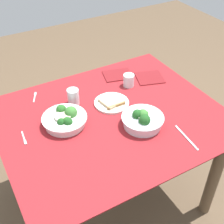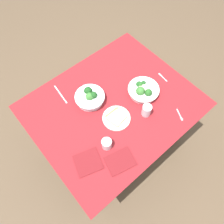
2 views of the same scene
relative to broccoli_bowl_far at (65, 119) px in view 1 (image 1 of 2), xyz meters
The scene contains 12 objects.
ground_plane 0.80m from the broccoli_bowl_far, 14.94° to the right, with size 6.00×6.00×0.00m, color brown.
dining_table 0.29m from the broccoli_bowl_far, 14.94° to the right, with size 1.20×0.99×0.72m.
broccoli_bowl_far is the anchor object (origin of this frame).
broccoli_bowl_near 0.40m from the broccoli_bowl_far, 31.11° to the right, with size 0.22×0.22×0.10m.
bread_side_plate 0.30m from the broccoli_bowl_far, ahead, with size 0.20×0.20×0.03m.
water_glass_center 0.51m from the broccoli_bowl_far, 17.16° to the left, with size 0.07×0.07×0.08m, color silver.
water_glass_side 0.18m from the broccoli_bowl_far, 52.72° to the left, with size 0.07×0.07×0.10m, color silver.
fork_by_far_bowl 0.23m from the broccoli_bowl_far, behind, with size 0.02×0.10×0.00m.
fork_by_near_bowl 0.32m from the broccoli_bowl_far, 101.67° to the left, with size 0.05×0.09×0.00m.
table_knife_left 0.63m from the broccoli_bowl_far, 39.11° to the right, with size 0.19×0.01×0.00m, color #B7B7BC.
napkin_folded_upper 0.67m from the broccoli_bowl_far, 13.50° to the left, with size 0.17×0.16×0.01m, color maroon.
napkin_folded_lower 0.56m from the broccoli_bowl_far, 30.57° to the left, with size 0.18×0.14×0.01m, color maroon.
Camera 1 is at (-0.62, -1.11, 1.77)m, focal length 48.45 mm.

